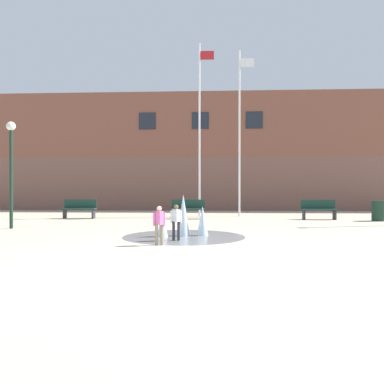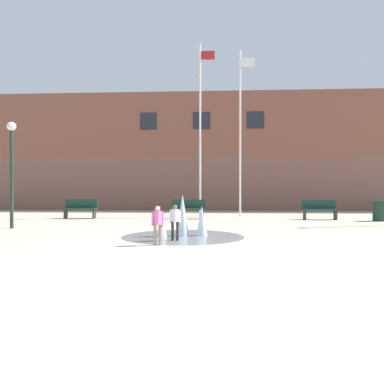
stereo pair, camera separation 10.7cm
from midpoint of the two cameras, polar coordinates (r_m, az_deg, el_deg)
ground_plane at (r=7.56m, az=-2.41°, el=-10.31°), size 100.00×100.00×0.00m
library_building at (r=27.62m, az=1.77°, el=5.65°), size 36.00×6.05×7.84m
splash_fountain at (r=11.25m, az=-1.05°, el=-4.61°), size 3.63×3.63×1.26m
park_bench_far_left at (r=18.86m, az=-16.48°, el=-2.41°), size 1.60×0.44×0.91m
park_bench_center at (r=17.81m, az=-0.36°, el=-2.56°), size 1.60×0.44×0.91m
park_bench_far_right at (r=18.33m, az=19.02°, el=-2.50°), size 1.60×0.44×0.91m
child_with_pink_shirt at (r=9.45m, az=-4.93°, el=-4.60°), size 0.31×0.23×0.99m
child_in_fountain at (r=10.25m, az=-2.31°, el=-4.21°), size 0.31×0.24×0.99m
flagpole_left at (r=19.70m, az=1.49°, el=10.17°), size 0.80×0.10×8.97m
flagpole_right at (r=19.71m, az=7.59°, el=9.53°), size 0.80×0.10×8.55m
lamp_post_left_lane at (r=14.90m, az=-25.61°, el=4.60°), size 0.32×0.32×3.82m
trash_can at (r=18.48m, az=26.82°, el=-2.59°), size 0.56×0.56×0.90m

